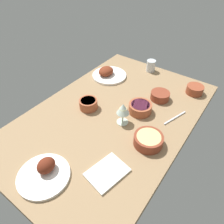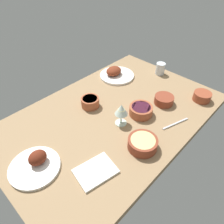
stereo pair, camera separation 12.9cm
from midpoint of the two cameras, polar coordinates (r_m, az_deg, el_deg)
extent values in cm
cube|color=#937551|center=(131.76, 2.80, -1.43)|extent=(140.00, 90.00, 4.00)
cylinder|color=white|center=(165.87, 3.62, 9.79)|extent=(26.39, 26.39, 1.60)
ellipsoid|color=maroon|center=(164.27, 2.78, 10.98)|extent=(12.48, 10.40, 6.25)
cylinder|color=white|center=(108.28, -16.91, -14.45)|extent=(24.46, 24.46, 1.60)
ellipsoid|color=#602314|center=(106.27, -16.28, -12.00)|extent=(9.01, 7.47, 7.06)
cylinder|color=brown|center=(112.35, 11.61, -8.55)|extent=(15.63, 15.63, 5.87)
cylinder|color=#DBCC7A|center=(110.53, 11.78, -7.73)|extent=(12.82, 12.82, 1.00)
cylinder|color=#A35133|center=(134.75, -3.23, 2.57)|extent=(11.55, 11.55, 6.26)
cylinder|color=#D6BC70|center=(133.12, -3.27, 3.45)|extent=(9.47, 9.47, 1.00)
cylinder|color=brown|center=(154.81, 25.49, 3.75)|extent=(11.46, 11.46, 5.75)
cylinder|color=brown|center=(153.53, 25.75, 4.45)|extent=(9.40, 9.40, 1.00)
cylinder|color=#A35133|center=(130.85, 10.66, 0.30)|extent=(14.38, 14.38, 5.90)
cylinder|color=#4C192D|center=(129.28, 10.79, 1.12)|extent=(11.79, 11.79, 1.00)
cylinder|color=brown|center=(143.04, 16.46, 3.09)|extent=(12.52, 12.52, 5.35)
cylinder|color=#9E3314|center=(141.76, 16.63, 3.78)|extent=(10.27, 10.27, 1.00)
cylinder|color=silver|center=(125.01, 5.38, -3.07)|extent=(7.00, 7.00, 0.50)
cylinder|color=silver|center=(122.42, 5.49, -1.81)|extent=(1.00, 1.00, 7.00)
cone|color=silver|center=(117.93, 5.69, 0.58)|extent=(7.60, 7.60, 6.50)
cylinder|color=beige|center=(118.88, 5.65, 0.05)|extent=(4.18, 4.18, 2.80)
cylinder|color=silver|center=(172.89, 15.13, 11.22)|extent=(7.03, 7.03, 9.02)
cube|color=white|center=(103.09, -0.77, -15.96)|extent=(21.05, 17.28, 1.20)
cube|color=silver|center=(131.27, 19.59, -3.14)|extent=(18.21, 6.63, 0.80)
camera|label=1|loc=(0.06, -87.13, 2.52)|focal=33.66mm
camera|label=2|loc=(0.06, 92.87, -2.52)|focal=33.66mm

